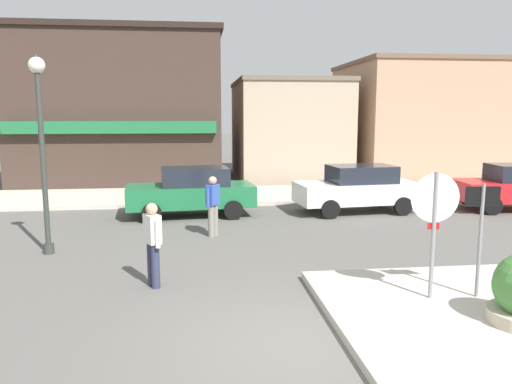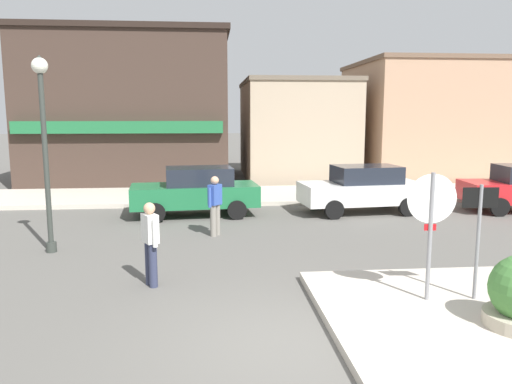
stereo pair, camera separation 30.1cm
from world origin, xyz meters
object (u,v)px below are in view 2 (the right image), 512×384
object	(u,v)px
one_way_sign	(478,230)
lamp_post	(44,126)
stop_sign	(431,220)
parked_car_nearest	(196,191)
pedestrian_crossing_near	(150,241)
parked_car_second	(363,188)
pedestrian_crossing_far	(215,204)

from	to	relation	value
one_way_sign	lamp_post	world-z (taller)	lamp_post
stop_sign	parked_car_nearest	world-z (taller)	stop_sign
parked_car_nearest	one_way_sign	bearing A→B (deg)	-59.34
pedestrian_crossing_near	parked_car_second	bearing A→B (deg)	47.11
one_way_sign	pedestrian_crossing_far	world-z (taller)	one_way_sign
parked_car_nearest	parked_car_second	bearing A→B (deg)	-0.12
parked_car_second	pedestrian_crossing_near	world-z (taller)	pedestrian_crossing_near
parked_car_second	parked_car_nearest	bearing A→B (deg)	179.88
one_way_sign	pedestrian_crossing_far	xyz separation A→B (m)	(-4.29, 5.45, -0.46)
stop_sign	one_way_sign	distance (m)	0.83
lamp_post	pedestrian_crossing_near	size ratio (longest dim) A/B	2.82
one_way_sign	parked_car_nearest	distance (m)	9.57
parked_car_nearest	pedestrian_crossing_far	xyz separation A→B (m)	(0.58, -2.77, 0.06)
parked_car_second	stop_sign	bearing A→B (deg)	-99.83
lamp_post	pedestrian_crossing_far	xyz separation A→B (m)	(3.89, 1.27, -2.09)
stop_sign	parked_car_nearest	size ratio (longest dim) A/B	0.56
pedestrian_crossing_far	parked_car_nearest	bearing A→B (deg)	101.88
stop_sign	one_way_sign	world-z (taller)	stop_sign
one_way_sign	pedestrian_crossing_near	xyz separation A→B (m)	(-5.55, 1.59, -0.46)
pedestrian_crossing_near	pedestrian_crossing_far	bearing A→B (deg)	72.01
one_way_sign	pedestrian_crossing_far	distance (m)	6.95
stop_sign	parked_car_second	size ratio (longest dim) A/B	0.55
lamp_post	one_way_sign	bearing A→B (deg)	-27.11
pedestrian_crossing_far	lamp_post	bearing A→B (deg)	-161.96
parked_car_nearest	pedestrian_crossing_far	bearing A→B (deg)	-78.12
stop_sign	one_way_sign	size ratio (longest dim) A/B	1.10
stop_sign	pedestrian_crossing_near	world-z (taller)	stop_sign
pedestrian_crossing_near	parked_car_nearest	bearing A→B (deg)	84.20
one_way_sign	pedestrian_crossing_near	bearing A→B (deg)	164.04
one_way_sign	parked_car_nearest	size ratio (longest dim) A/B	0.51
lamp_post	parked_car_second	size ratio (longest dim) A/B	1.10
stop_sign	parked_car_second	distance (m)	8.32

